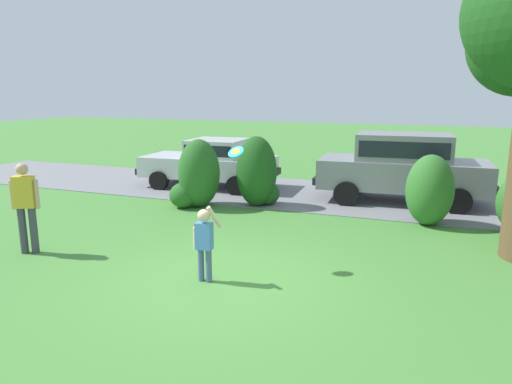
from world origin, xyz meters
TOP-DOWN VIEW (x-y plane):
  - ground_plane at (0.00, 0.00)m, footprint 80.00×80.00m
  - driveway_strip at (0.00, 6.93)m, footprint 28.00×4.40m
  - shrub_near_tree at (-2.76, 4.36)m, footprint 1.26×1.26m
  - shrub_centre_left at (-1.27, 5.03)m, footprint 1.11×1.10m
  - shrub_centre at (3.07, 4.74)m, footprint 1.08×1.10m
  - parked_sedan at (-3.59, 6.89)m, footprint 4.49×2.27m
  - parked_suv at (2.31, 6.89)m, footprint 4.79×2.28m
  - child_thrower at (-0.23, -0.09)m, footprint 0.45×0.27m
  - frisbee at (-0.03, 0.74)m, footprint 0.31×0.25m
  - adult_onlooker at (-4.01, -0.08)m, footprint 0.49×0.35m

SIDE VIEW (x-z plane):
  - ground_plane at x=0.00m, z-range 0.00..0.00m
  - driveway_strip at x=0.00m, z-range 0.00..0.02m
  - child_thrower at x=-0.23m, z-range 0.07..1.36m
  - shrub_centre at x=3.07m, z-range 0.00..1.65m
  - shrub_near_tree at x=-2.76m, z-range -0.08..1.74m
  - parked_sedan at x=-3.59m, z-range 0.07..1.63m
  - shrub_centre_left at x=-1.27m, z-range -0.08..1.81m
  - adult_onlooker at x=-4.01m, z-range 0.11..1.85m
  - parked_suv at x=2.31m, z-range 0.12..2.04m
  - frisbee at x=-0.03m, z-range 1.92..2.14m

